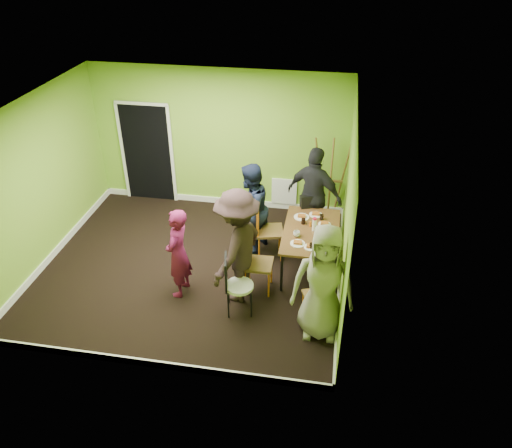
{
  "coord_description": "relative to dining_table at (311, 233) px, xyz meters",
  "views": [
    {
      "loc": [
        2.24,
        -6.56,
        5.16
      ],
      "look_at": [
        1.11,
        0.0,
        0.98
      ],
      "focal_mm": 35.0,
      "sensor_mm": 36.0,
      "label": 1
    }
  ],
  "objects": [
    {
      "name": "glass_back",
      "position": [
        0.14,
        0.36,
        0.1
      ],
      "size": [
        0.06,
        0.06,
        0.1
      ],
      "primitive_type": "cylinder",
      "color": "black",
      "rests_on": "dining_table"
    },
    {
      "name": "person_standing",
      "position": [
        -1.95,
        -0.98,
        0.05
      ],
      "size": [
        0.4,
        0.57,
        1.49
      ],
      "primitive_type": "imported",
      "rotation": [
        0.0,
        0.0,
        -1.65
      ],
      "color": "#5E1037",
      "rests_on": "ground"
    },
    {
      "name": "plate_wall_back",
      "position": [
        0.2,
        0.21,
        0.06
      ],
      "size": [
        0.21,
        0.21,
        0.01
      ],
      "primitive_type": "cylinder",
      "color": "white",
      "rests_on": "dining_table"
    },
    {
      "name": "chair_bentwood",
      "position": [
        -1.02,
        -1.26,
        -0.16
      ],
      "size": [
        0.46,
        0.44,
        0.97
      ],
      "rotation": [
        0.0,
        0.0,
        -1.36
      ],
      "color": "black",
      "rests_on": "ground"
    },
    {
      "name": "person_front_end",
      "position": [
        0.27,
        -1.51,
        0.19
      ],
      "size": [
        0.88,
        0.58,
        1.78
      ],
      "primitive_type": "imported",
      "rotation": [
        0.0,
        0.0,
        0.02
      ],
      "color": "gray",
      "rests_on": "ground"
    },
    {
      "name": "plate_far_back",
      "position": [
        0.04,
        0.5,
        0.06
      ],
      "size": [
        0.23,
        0.23,
        0.01
      ],
      "primitive_type": "cylinder",
      "color": "white",
      "rests_on": "dining_table"
    },
    {
      "name": "easel",
      "position": [
        0.23,
        1.7,
        0.15
      ],
      "size": [
        0.69,
        0.65,
        1.72
      ],
      "color": "brown",
      "rests_on": "ground"
    },
    {
      "name": "plate_near_right",
      "position": [
        -0.18,
        -0.43,
        0.06
      ],
      "size": [
        0.24,
        0.24,
        0.01
      ],
      "primitive_type": "cylinder",
      "color": "white",
      "rests_on": "dining_table"
    },
    {
      "name": "ground",
      "position": [
        -1.97,
        -0.32,
        -0.7
      ],
      "size": [
        5.0,
        5.0,
        0.0
      ],
      "primitive_type": "plane",
      "color": "black",
      "rests_on": "ground"
    },
    {
      "name": "person_left_far",
      "position": [
        -1.08,
        0.36,
        0.13
      ],
      "size": [
        0.85,
        0.96,
        1.66
      ],
      "primitive_type": "imported",
      "rotation": [
        0.0,
        0.0,
        -1.89
      ],
      "color": "#141B33",
      "rests_on": "ground"
    },
    {
      "name": "blue_bottle",
      "position": [
        0.25,
        -0.28,
        0.16
      ],
      "size": [
        0.08,
        0.08,
        0.22
      ],
      "primitive_type": "cylinder",
      "color": "#1825B8",
      "rests_on": "dining_table"
    },
    {
      "name": "chair_left_near",
      "position": [
        -0.84,
        -0.7,
        -0.11
      ],
      "size": [
        0.45,
        0.44,
        1.04
      ],
      "rotation": [
        0.0,
        0.0,
        -1.54
      ],
      "color": "orange",
      "rests_on": "ground"
    },
    {
      "name": "room_walls",
      "position": [
        -1.99,
        -0.28,
        0.29
      ],
      "size": [
        5.04,
        4.54,
        2.82
      ],
      "color": "#83BA30",
      "rests_on": "ground"
    },
    {
      "name": "person_left_near",
      "position": [
        -1.04,
        -0.92,
        0.24
      ],
      "size": [
        1.01,
        1.35,
        1.86
      ],
      "primitive_type": "imported",
      "rotation": [
        0.0,
        0.0,
        -1.87
      ],
      "color": "black",
      "rests_on": "ground"
    },
    {
      "name": "plate_near_left",
      "position": [
        -0.2,
        0.38,
        0.06
      ],
      "size": [
        0.26,
        0.26,
        0.01
      ],
      "primitive_type": "cylinder",
      "color": "white",
      "rests_on": "dining_table"
    },
    {
      "name": "cup_b",
      "position": [
        0.09,
        -0.01,
        0.1
      ],
      "size": [
        0.09,
        0.09,
        0.08
      ],
      "primitive_type": "imported",
      "color": "white",
      "rests_on": "dining_table"
    },
    {
      "name": "chair_front_end",
      "position": [
        0.23,
        -1.32,
        -0.18
      ],
      "size": [
        0.49,
        0.49,
        0.91
      ],
      "rotation": [
        0.0,
        0.0,
        0.39
      ],
      "color": "orange",
      "rests_on": "ground"
    },
    {
      "name": "thermos",
      "position": [
        0.04,
        0.01,
        0.16
      ],
      "size": [
        0.07,
        0.07,
        0.21
      ],
      "primitive_type": "cylinder",
      "color": "white",
      "rests_on": "dining_table"
    },
    {
      "name": "chair_back_end",
      "position": [
        -0.05,
        0.74,
        -0.02
      ],
      "size": [
        0.53,
        0.57,
        0.96
      ],
      "rotation": [
        0.0,
        0.0,
        3.51
      ],
      "color": "orange",
      "rests_on": "ground"
    },
    {
      "name": "plate_wall_front",
      "position": [
        0.28,
        -0.14,
        0.06
      ],
      "size": [
        0.27,
        0.27,
        0.01
      ],
      "primitive_type": "cylinder",
      "color": "white",
      "rests_on": "dining_table"
    },
    {
      "name": "plate_far_front",
      "position": [
        0.03,
        -0.49,
        0.06
      ],
      "size": [
        0.21,
        0.21,
        0.01
      ],
      "primitive_type": "cylinder",
      "color": "white",
      "rests_on": "dining_table"
    },
    {
      "name": "glass_front",
      "position": [
        0.04,
        -0.51,
        0.1
      ],
      "size": [
        0.06,
        0.06,
        0.09
      ],
      "primitive_type": "cylinder",
      "color": "black",
      "rests_on": "dining_table"
    },
    {
      "name": "chair_left_far",
      "position": [
        -0.81,
        0.22,
        -0.08
      ],
      "size": [
        0.54,
        0.54,
        1.09
      ],
      "rotation": [
        0.0,
        0.0,
        -1.35
      ],
      "color": "orange",
      "rests_on": "ground"
    },
    {
      "name": "orange_bottle",
      "position": [
        -0.03,
        0.12,
        0.1
      ],
      "size": [
        0.03,
        0.03,
        0.09
      ],
      "primitive_type": "cylinder",
      "color": "orange",
      "rests_on": "dining_table"
    },
    {
      "name": "person_back_end",
      "position": [
        -0.02,
        0.91,
        0.21
      ],
      "size": [
        1.14,
        0.83,
        1.8
      ],
      "primitive_type": "imported",
      "rotation": [
        0.0,
        0.0,
        2.72
      ],
      "color": "black",
      "rests_on": "ground"
    },
    {
      "name": "dining_table",
      "position": [
        0.0,
        0.0,
        0.0
      ],
      "size": [
        0.9,
        1.5,
        0.75
      ],
      "color": "black",
      "rests_on": "ground"
    },
    {
      "name": "cup_a",
      "position": [
        -0.22,
        -0.21,
        0.1
      ],
      "size": [
        0.11,
        0.11,
        0.09
      ],
      "primitive_type": "imported",
      "color": "white",
      "rests_on": "dining_table"
    },
    {
      "name": "glass_mid",
      "position": [
        -0.15,
        0.19,
        0.1
      ],
      "size": [
        0.07,
        0.07,
        0.1
      ],
      "primitive_type": "cylinder",
      "color": "black",
      "rests_on": "dining_table"
    }
  ]
}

